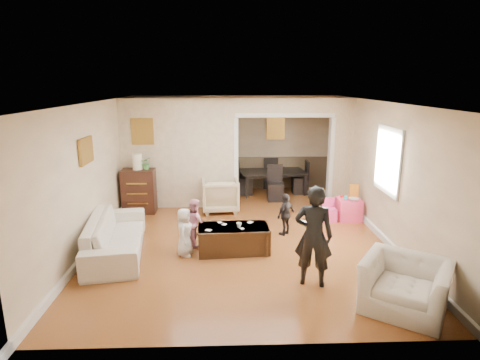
{
  "coord_description": "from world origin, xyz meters",
  "views": [
    {
      "loc": [
        -0.26,
        -7.47,
        2.96
      ],
      "look_at": [
        0.0,
        0.2,
        1.05
      ],
      "focal_mm": 29.57,
      "sensor_mm": 36.0,
      "label": 1
    }
  ],
  "objects_px": {
    "dresser": "(139,191)",
    "table_lamp": "(137,162)",
    "cyan_cup": "(346,198)",
    "play_table": "(349,209)",
    "child_toddler": "(286,214)",
    "coffee_cup": "(239,225)",
    "child_kneel_b": "(195,222)",
    "armchair_back": "(220,195)",
    "adult_person": "(313,236)",
    "dining_table": "(273,182)",
    "armchair_front": "(405,285)",
    "sofa": "(116,235)",
    "child_kneel_a": "(184,232)",
    "coffee_table": "(233,239)"
  },
  "relations": [
    {
      "from": "play_table",
      "to": "coffee_cup",
      "type": "bearing_deg",
      "value": -146.38
    },
    {
      "from": "armchair_back",
      "to": "table_lamp",
      "type": "xyz_separation_m",
      "value": [
        -1.87,
        -0.05,
        0.81
      ]
    },
    {
      "from": "dining_table",
      "to": "adult_person",
      "type": "relative_size",
      "value": 1.14
    },
    {
      "from": "coffee_cup",
      "to": "dining_table",
      "type": "bearing_deg",
      "value": 74.77
    },
    {
      "from": "dresser",
      "to": "child_kneel_a",
      "type": "distance_m",
      "value": 2.73
    },
    {
      "from": "play_table",
      "to": "armchair_back",
      "type": "bearing_deg",
      "value": 166.09
    },
    {
      "from": "dresser",
      "to": "armchair_back",
      "type": "bearing_deg",
      "value": 1.4
    },
    {
      "from": "dresser",
      "to": "coffee_cup",
      "type": "distance_m",
      "value": 3.21
    },
    {
      "from": "play_table",
      "to": "child_toddler",
      "type": "height_order",
      "value": "child_toddler"
    },
    {
      "from": "sofa",
      "to": "adult_person",
      "type": "distance_m",
      "value": 3.48
    },
    {
      "from": "sofa",
      "to": "adult_person",
      "type": "relative_size",
      "value": 1.47
    },
    {
      "from": "coffee_cup",
      "to": "armchair_front",
      "type": "bearing_deg",
      "value": -41.59
    },
    {
      "from": "armchair_back",
      "to": "coffee_cup",
      "type": "relative_size",
      "value": 9.43
    },
    {
      "from": "table_lamp",
      "to": "child_toddler",
      "type": "distance_m",
      "value": 3.61
    },
    {
      "from": "sofa",
      "to": "table_lamp",
      "type": "relative_size",
      "value": 6.3
    },
    {
      "from": "dresser",
      "to": "cyan_cup",
      "type": "xyz_separation_m",
      "value": [
        4.61,
        -0.71,
        0.0
      ]
    },
    {
      "from": "coffee_table",
      "to": "child_kneel_b",
      "type": "xyz_separation_m",
      "value": [
        -0.7,
        0.3,
        0.21
      ]
    },
    {
      "from": "sofa",
      "to": "armchair_front",
      "type": "relative_size",
      "value": 2.13
    },
    {
      "from": "dresser",
      "to": "cyan_cup",
      "type": "relative_size",
      "value": 12.78
    },
    {
      "from": "armchair_back",
      "to": "armchair_front",
      "type": "relative_size",
      "value": 0.8
    },
    {
      "from": "coffee_cup",
      "to": "child_kneel_b",
      "type": "distance_m",
      "value": 0.88
    },
    {
      "from": "child_kneel_a",
      "to": "child_kneel_b",
      "type": "xyz_separation_m",
      "value": [
        0.15,
        0.45,
        0.02
      ]
    },
    {
      "from": "child_kneel_b",
      "to": "dresser",
      "type": "bearing_deg",
      "value": 11.5
    },
    {
      "from": "play_table",
      "to": "child_kneel_a",
      "type": "distance_m",
      "value": 3.85
    },
    {
      "from": "child_toddler",
      "to": "coffee_table",
      "type": "bearing_deg",
      "value": -9.29
    },
    {
      "from": "adult_person",
      "to": "child_kneel_b",
      "type": "bearing_deg",
      "value": -24.21
    },
    {
      "from": "table_lamp",
      "to": "child_kneel_b",
      "type": "bearing_deg",
      "value": -53.67
    },
    {
      "from": "coffee_cup",
      "to": "cyan_cup",
      "type": "xyz_separation_m",
      "value": [
        2.37,
        1.59,
        0.0
      ]
    },
    {
      "from": "coffee_table",
      "to": "cyan_cup",
      "type": "xyz_separation_m",
      "value": [
        2.47,
        1.54,
        0.28
      ]
    },
    {
      "from": "coffee_cup",
      "to": "child_kneel_b",
      "type": "relative_size",
      "value": 0.1
    },
    {
      "from": "armchair_back",
      "to": "child_toddler",
      "type": "height_order",
      "value": "child_toddler"
    },
    {
      "from": "sofa",
      "to": "dining_table",
      "type": "height_order",
      "value": "sofa"
    },
    {
      "from": "adult_person",
      "to": "child_toddler",
      "type": "distance_m",
      "value": 2.02
    },
    {
      "from": "dresser",
      "to": "dining_table",
      "type": "height_order",
      "value": "dresser"
    },
    {
      "from": "sofa",
      "to": "dresser",
      "type": "bearing_deg",
      "value": -7.12
    },
    {
      "from": "dresser",
      "to": "child_kneel_b",
      "type": "distance_m",
      "value": 2.42
    },
    {
      "from": "armchair_back",
      "to": "coffee_table",
      "type": "relative_size",
      "value": 0.68
    },
    {
      "from": "armchair_front",
      "to": "table_lamp",
      "type": "bearing_deg",
      "value": 170.78
    },
    {
      "from": "dresser",
      "to": "child_kneel_b",
      "type": "xyz_separation_m",
      "value": [
        1.44,
        -1.95,
        -0.07
      ]
    },
    {
      "from": "armchair_front",
      "to": "play_table",
      "type": "bearing_deg",
      "value": 119.29
    },
    {
      "from": "sofa",
      "to": "child_toddler",
      "type": "height_order",
      "value": "child_toddler"
    },
    {
      "from": "coffee_table",
      "to": "child_kneel_a",
      "type": "height_order",
      "value": "child_kneel_a"
    },
    {
      "from": "armchair_back",
      "to": "cyan_cup",
      "type": "bearing_deg",
      "value": 160.29
    },
    {
      "from": "sofa",
      "to": "play_table",
      "type": "height_order",
      "value": "sofa"
    },
    {
      "from": "cyan_cup",
      "to": "child_toddler",
      "type": "height_order",
      "value": "child_toddler"
    },
    {
      "from": "adult_person",
      "to": "armchair_front",
      "type": "bearing_deg",
      "value": 162.07
    },
    {
      "from": "armchair_back",
      "to": "play_table",
      "type": "bearing_deg",
      "value": 161.76
    },
    {
      "from": "dresser",
      "to": "table_lamp",
      "type": "relative_size",
      "value": 2.84
    },
    {
      "from": "armchair_front",
      "to": "adult_person",
      "type": "bearing_deg",
      "value": -178.73
    },
    {
      "from": "armchair_back",
      "to": "cyan_cup",
      "type": "xyz_separation_m",
      "value": [
        2.74,
        -0.75,
        0.12
      ]
    }
  ]
}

